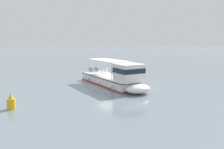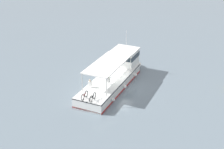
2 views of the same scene
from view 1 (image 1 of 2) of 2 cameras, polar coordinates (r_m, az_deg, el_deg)
ground_plane at (r=28.30m, az=-1.05°, el=-3.07°), size 400.00×400.00×0.00m
ferry_main at (r=28.13m, az=1.04°, el=-1.04°), size 12.88×3.60×5.32m
channel_buoy at (r=20.73m, az=-24.29°, el=-6.55°), size 0.70×0.70×1.40m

